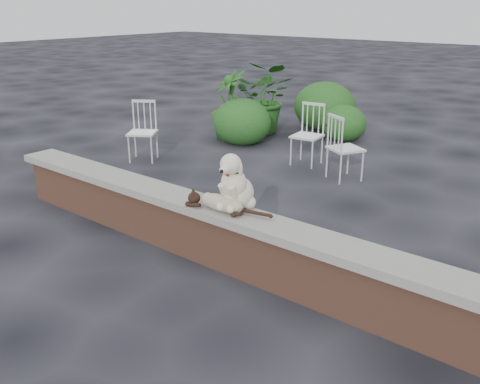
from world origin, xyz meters
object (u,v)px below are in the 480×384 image
Objects in this scene: chair_a at (142,132)px; potted_plant_a at (264,97)px; cat at (221,202)px; chair_c at (346,147)px; dog at (238,179)px; potted_plant_b at (231,105)px; chair_b at (307,135)px.

chair_a is 0.68× the size of potted_plant_a.
chair_c is at bearing 88.44° from cat.
potted_plant_a reaches higher than cat.
cat is 1.09× the size of chair_c.
chair_c is 0.68× the size of potted_plant_a.
dog is 0.26m from cat.
potted_plant_a is at bearing 75.61° from potted_plant_b.
potted_plant_b is at bearing 159.16° from chair_b.
potted_plant_a is (-1.75, 1.27, 0.22)m from chair_b.
potted_plant_a is 1.08× the size of potted_plant_b.
dog is at bearing 127.24° from chair_c.
cat is 1.09× the size of chair_a.
chair_b and chair_a have the same top height.
chair_b is at bearing -35.94° from potted_plant_a.
potted_plant_b reaches higher than chair_a.
potted_plant_a is (-2.90, 4.65, 0.02)m from cat.
potted_plant_a reaches higher than potted_plant_b.
dog is 3.00m from chair_c.
chair_a is (-2.16, -1.45, 0.00)m from chair_b.
chair_b is 2.60m from chair_a.
dog reaches higher than chair_c.
potted_plant_a is (-2.98, 4.50, -0.18)m from dog.
chair_a is 3.19m from chair_c.
potted_plant_b is (-3.18, 3.73, -0.23)m from dog.
chair_a is at bearing -96.11° from potted_plant_b.
chair_a is 0.74× the size of potted_plant_b.
cat is at bearing -64.06° from chair_a.
dog is 4.91m from potted_plant_b.
chair_b is at bearing 100.98° from cat.
potted_plant_b is (-0.20, -0.77, -0.05)m from potted_plant_a.
dog is 0.60× the size of chair_c.
dog is 5.40m from potted_plant_a.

